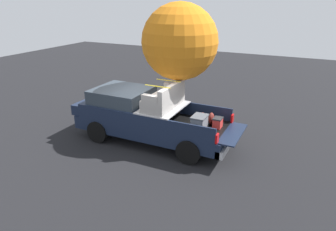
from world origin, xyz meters
name	(u,v)px	position (x,y,z in m)	size (l,w,h in m)	color
ground_plane	(153,141)	(0.00, 0.00, 0.00)	(40.00, 40.00, 0.00)	black
pickup_truck	(144,115)	(0.35, 0.00, 0.94)	(6.05, 2.06, 2.23)	#162138
tree_background	(180,42)	(-0.58, -0.97, 3.45)	(2.63, 2.63, 4.78)	brown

